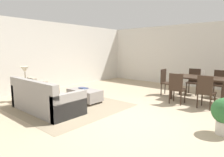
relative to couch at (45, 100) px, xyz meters
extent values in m
plane|color=tan|center=(2.03, 1.04, -0.29)|extent=(10.80, 10.80, 0.00)
cube|color=silver|center=(2.03, 6.04, 1.06)|extent=(9.00, 0.12, 2.70)
cube|color=silver|center=(-2.47, 1.54, 1.06)|extent=(0.12, 11.00, 2.70)
cube|color=gray|center=(0.06, 0.67, -0.29)|extent=(3.00, 2.80, 0.01)
cube|color=gray|center=(0.00, 0.05, -0.08)|extent=(2.10, 0.95, 0.42)
cube|color=gray|center=(0.00, -0.34, 0.35)|extent=(2.10, 0.16, 0.44)
cube|color=gray|center=(-0.98, 0.05, 0.02)|extent=(0.14, 0.95, 0.62)
cube|color=gray|center=(0.98, 0.05, 0.02)|extent=(0.14, 0.95, 0.62)
cube|color=tan|center=(-0.54, -0.06, 0.34)|extent=(0.42, 0.13, 0.42)
cube|color=tan|center=(0.00, -0.06, 0.33)|extent=(0.40, 0.12, 0.40)
cube|color=tan|center=(0.55, -0.08, 0.31)|extent=(0.37, 0.13, 0.37)
cube|color=gray|center=(0.11, 1.28, -0.07)|extent=(1.09, 0.57, 0.33)
cylinder|color=#332319|center=(-0.38, 1.51, -0.26)|extent=(0.05, 0.05, 0.06)
cylinder|color=#332319|center=(0.60, 1.51, -0.26)|extent=(0.05, 0.05, 0.06)
cylinder|color=#332319|center=(-0.38, 1.04, -0.26)|extent=(0.05, 0.05, 0.06)
cylinder|color=#332319|center=(0.60, 1.04, -0.26)|extent=(0.05, 0.05, 0.06)
cube|color=olive|center=(-1.35, 0.14, 0.26)|extent=(0.40, 0.40, 0.03)
cylinder|color=olive|center=(-1.52, 0.31, -0.02)|extent=(0.04, 0.04, 0.54)
cylinder|color=olive|center=(-1.18, 0.31, -0.02)|extent=(0.04, 0.04, 0.54)
cylinder|color=olive|center=(-1.52, -0.03, -0.02)|extent=(0.04, 0.04, 0.54)
cylinder|color=olive|center=(-1.18, -0.03, -0.02)|extent=(0.04, 0.04, 0.54)
cylinder|color=brown|center=(-1.35, 0.14, 0.29)|extent=(0.16, 0.16, 0.02)
cylinder|color=brown|center=(-1.35, 0.14, 0.46)|extent=(0.02, 0.02, 0.32)
cone|color=beige|center=(-1.35, 0.14, 0.71)|extent=(0.26, 0.26, 0.18)
cube|color=#332319|center=(2.76, 3.73, 0.45)|extent=(1.62, 0.92, 0.04)
cube|color=#332319|center=(2.01, 4.13, 0.07)|extent=(0.07, 0.07, 0.72)
cube|color=#332319|center=(2.01, 3.33, 0.07)|extent=(0.07, 0.07, 0.72)
cube|color=#332319|center=(3.51, 3.33, 0.07)|extent=(0.07, 0.07, 0.72)
cube|color=#332319|center=(2.37, 2.96, 0.14)|extent=(0.41, 0.41, 0.04)
cube|color=#332319|center=(2.37, 2.78, 0.39)|extent=(0.40, 0.05, 0.47)
cylinder|color=#332319|center=(2.19, 3.13, -0.09)|extent=(0.04, 0.04, 0.41)
cylinder|color=#332319|center=(2.53, 3.14, -0.09)|extent=(0.04, 0.04, 0.41)
cylinder|color=#332319|center=(2.20, 2.79, -0.09)|extent=(0.04, 0.04, 0.41)
cylinder|color=#332319|center=(2.54, 2.80, -0.09)|extent=(0.04, 0.04, 0.41)
cube|color=#332319|center=(3.16, 3.02, 0.14)|extent=(0.43, 0.43, 0.04)
cube|color=#332319|center=(3.15, 2.84, 0.39)|extent=(0.40, 0.07, 0.47)
cylinder|color=#332319|center=(3.00, 3.20, -0.09)|extent=(0.04, 0.04, 0.41)
cylinder|color=#332319|center=(3.34, 3.18, -0.09)|extent=(0.04, 0.04, 0.41)
cylinder|color=#332319|center=(2.98, 2.86, -0.09)|extent=(0.04, 0.04, 0.41)
cylinder|color=#332319|center=(3.32, 2.84, -0.09)|extent=(0.04, 0.04, 0.41)
cube|color=#332319|center=(2.32, 4.46, 0.14)|extent=(0.43, 0.43, 0.04)
cube|color=#332319|center=(2.31, 4.64, 0.39)|extent=(0.40, 0.07, 0.47)
cylinder|color=#332319|center=(2.50, 4.30, -0.09)|extent=(0.04, 0.04, 0.41)
cylinder|color=#332319|center=(2.16, 4.28, -0.09)|extent=(0.04, 0.04, 0.41)
cylinder|color=#332319|center=(2.48, 4.64, -0.09)|extent=(0.04, 0.04, 0.41)
cylinder|color=#332319|center=(2.14, 4.62, -0.09)|extent=(0.04, 0.04, 0.41)
cube|color=#332319|center=(3.13, 4.49, 0.14)|extent=(0.43, 0.43, 0.04)
cube|color=#332319|center=(3.14, 4.67, 0.39)|extent=(0.40, 0.07, 0.47)
cylinder|color=#332319|center=(3.28, 4.31, -0.09)|extent=(0.04, 0.04, 0.41)
cylinder|color=#332319|center=(2.94, 4.33, -0.09)|extent=(0.04, 0.04, 0.41)
cylinder|color=#332319|center=(2.97, 4.67, -0.09)|extent=(0.04, 0.04, 0.41)
cube|color=#332319|center=(1.69, 3.77, 0.14)|extent=(0.42, 0.42, 0.04)
cube|color=#332319|center=(1.51, 3.76, 0.39)|extent=(0.06, 0.40, 0.47)
cylinder|color=#332319|center=(1.85, 3.95, -0.09)|extent=(0.04, 0.04, 0.41)
cylinder|color=#332319|center=(1.87, 3.61, -0.09)|extent=(0.04, 0.04, 0.41)
cylinder|color=#332319|center=(1.51, 3.93, -0.09)|extent=(0.04, 0.04, 0.41)
cylinder|color=#332319|center=(1.53, 3.59, -0.09)|extent=(0.04, 0.04, 0.41)
cylinder|color=silver|center=(2.83, 3.77, 0.56)|extent=(0.08, 0.08, 0.19)
cube|color=#3F4C72|center=(-0.02, 1.35, 0.11)|extent=(0.27, 0.21, 0.03)
cylinder|color=beige|center=(3.89, 1.44, -0.16)|extent=(0.28, 0.28, 0.26)
camera|label=1|loc=(4.56, -2.60, 1.31)|focal=30.97mm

